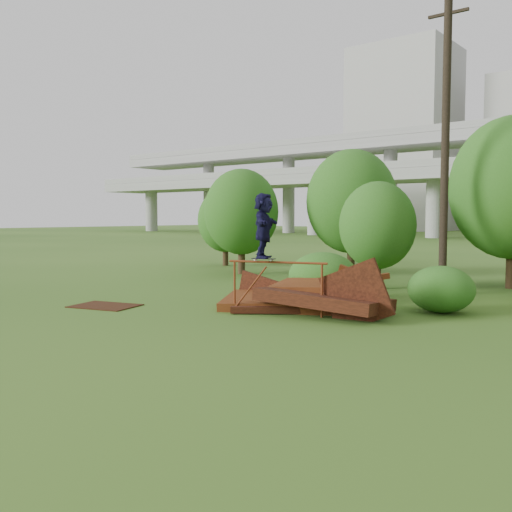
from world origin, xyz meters
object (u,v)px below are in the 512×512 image
Objects in this scene: skater at (264,226)px; utility_pole at (445,142)px; scrap_pile at (306,299)px; flat_plate at (105,306)px.

skater is 0.17× the size of utility_pole.
scrap_pile is 3.05× the size of flat_plate.
scrap_pile is 7.97m from utility_pole.
utility_pole is at bearing 73.02° from scrap_pile.
skater is at bearing -108.80° from utility_pole.
flat_plate is at bearing -127.79° from utility_pole.
scrap_pile is 0.56× the size of utility_pole.
skater reaches higher than scrap_pile.
scrap_pile is at bearing -54.16° from skater.
scrap_pile is 6.16m from flat_plate.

